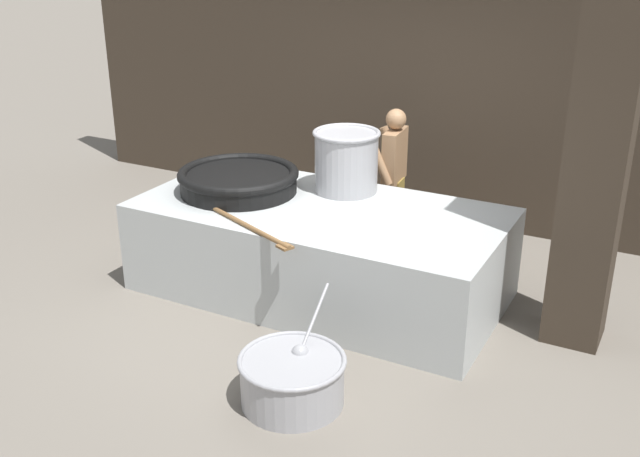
{
  "coord_description": "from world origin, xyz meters",
  "views": [
    {
      "loc": [
        2.96,
        -5.58,
        3.24
      ],
      "look_at": [
        0.0,
        0.0,
        0.64
      ],
      "focal_mm": 42.0,
      "sensor_mm": 36.0,
      "label": 1
    }
  ],
  "objects": [
    {
      "name": "stock_pot",
      "position": [
        0.01,
        0.5,
        1.15
      ],
      "size": [
        0.64,
        0.64,
        0.59
      ],
      "color": "#9E9EA3",
      "rests_on": "hearth_platform"
    },
    {
      "name": "support_pillar",
      "position": [
        2.27,
        0.26,
        1.6
      ],
      "size": [
        0.46,
        0.46,
        3.2
      ],
      "primitive_type": "cube",
      "color": "#382D23",
      "rests_on": "ground_plane"
    },
    {
      "name": "stirring_paddle",
      "position": [
        -0.25,
        -0.75,
        0.87
      ],
      "size": [
        1.11,
        0.53,
        0.04
      ],
      "rotation": [
        0.0,
        0.0,
        -0.4
      ],
      "color": "brown",
      "rests_on": "hearth_platform"
    },
    {
      "name": "prep_bowl_vegetables",
      "position": [
        0.65,
        -1.65,
        0.2
      ],
      "size": [
        0.78,
        1.02,
        0.69
      ],
      "color": "#9E9EA3",
      "rests_on": "ground_plane"
    },
    {
      "name": "giant_wok_near",
      "position": [
        -0.88,
        -0.0,
        0.97
      ],
      "size": [
        1.15,
        1.15,
        0.22
      ],
      "color": "black",
      "rests_on": "hearth_platform"
    },
    {
      "name": "cook",
      "position": [
        0.18,
        1.28,
        0.81
      ],
      "size": [
        0.37,
        0.56,
        1.5
      ],
      "rotation": [
        0.0,
        0.0,
        3.23
      ],
      "color": "#9E7551",
      "rests_on": "ground_plane"
    },
    {
      "name": "back_wall",
      "position": [
        0.0,
        2.38,
        1.6
      ],
      "size": [
        9.05,
        0.24,
        3.2
      ],
      "primitive_type": "cube",
      "color": "#382D23",
      "rests_on": "ground_plane"
    },
    {
      "name": "ground_plane",
      "position": [
        0.0,
        0.0,
        0.0
      ],
      "size": [
        60.0,
        60.0,
        0.0
      ],
      "primitive_type": "plane",
      "color": "slate"
    },
    {
      "name": "hearth_platform",
      "position": [
        0.0,
        0.0,
        0.42
      ],
      "size": [
        3.32,
        1.66,
        0.85
      ],
      "color": "#B2B7B7",
      "rests_on": "ground_plane"
    }
  ]
}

